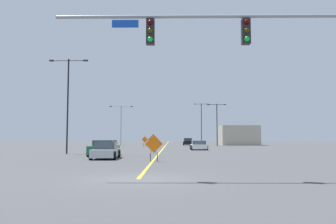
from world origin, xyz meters
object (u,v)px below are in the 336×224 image
Objects in this scene: car_silver_near at (106,151)px; car_green_far at (104,149)px; car_black_passing at (188,142)px; traffic_signal_assembly at (248,47)px; street_lamp_mid_left at (121,121)px; street_lamp_mid_right at (201,120)px; car_white_distant at (199,145)px; construction_sign_left_shoulder at (153,141)px; street_lamp_far_right at (68,98)px; construction_sign_right_lane at (145,140)px; construction_sign_median_far at (154,145)px; street_lamp_far_left at (217,121)px.

car_green_far is (-0.86, 3.72, 0.05)m from car_silver_near.
traffic_signal_assembly is at bearing -90.10° from car_black_passing.
street_lamp_mid_right reaches higher than street_lamp_mid_left.
car_green_far reaches higher than car_silver_near.
car_white_distant is (13.60, -22.29, -4.18)m from street_lamp_mid_left.
construction_sign_left_shoulder reaches higher than car_silver_near.
traffic_signal_assembly is at bearing -55.70° from street_lamp_far_right.
traffic_signal_assembly is 2.58× the size of car_black_passing.
car_green_far is (4.47, -3.52, -4.94)m from street_lamp_far_right.
street_lamp_far_right is at bearing -104.33° from construction_sign_right_lane.
street_lamp_far_right is at bearing 131.97° from construction_sign_median_far.
construction_sign_median_far is 0.39× the size of car_black_passing.
car_silver_near is at bearing -115.77° from car_white_distant.
car_green_far is (-1.43, -26.61, -0.49)m from construction_sign_right_lane.
construction_sign_right_lane is at bearing -60.56° from street_lamp_mid_left.
street_lamp_mid_left is 2.01× the size of car_white_distant.
construction_sign_left_shoulder is at bearing 18.95° from street_lamp_far_right.
traffic_signal_assembly is 54.54m from street_lamp_mid_left.
street_lamp_far_right reaches higher than street_lamp_mid_left.
car_green_far is 0.96× the size of car_black_passing.
car_white_distant is at bearing 56.15° from car_green_far.
construction_sign_median_far is at bearing -37.87° from car_silver_near.
car_silver_near is 44.77m from car_black_passing.
construction_sign_median_far is at bearing -103.84° from street_lamp_far_left.
street_lamp_mid_left is 3.92× the size of construction_sign_left_shoulder.
construction_sign_median_far is at bearing -86.65° from construction_sign_left_shoulder.
street_lamp_mid_right reaches higher than car_white_distant.
street_lamp_mid_right is 26.21m from construction_sign_right_lane.
construction_sign_right_lane is (-7.73, 43.07, -4.21)m from traffic_signal_assembly.
construction_sign_right_lane is at bearing -119.85° from car_black_passing.
construction_sign_median_far is 0.47× the size of car_white_distant.
car_white_distant is at bearing -105.23° from street_lamp_far_left.
car_silver_near is 0.98× the size of car_green_far.
street_lamp_mid_left is 1.77× the size of car_green_far.
traffic_signal_assembly reaches higher than car_green_far.
construction_sign_median_far is at bearing -95.45° from car_black_passing.
car_silver_near is at bearing -53.61° from street_lamp_far_right.
street_lamp_far_left is 33.67m from street_lamp_far_right.
construction_sign_median_far reaches higher than car_white_distant.
street_lamp_mid_right is 2.09× the size of car_black_passing.
traffic_signal_assembly reaches higher than car_black_passing.
street_lamp_mid_right reaches higher than street_lamp_far_right.
street_lamp_far_right is at bearing -142.71° from car_white_distant.
street_lamp_far_left is at bearing 67.86° from construction_sign_left_shoulder.
traffic_signal_assembly is 1.51× the size of street_lamp_mid_left.
street_lamp_far_left is at bearing 69.25° from car_silver_near.
street_lamp_mid_left reaches higher than construction_sign_left_shoulder.
street_lamp_far_right is at bearing -110.49° from car_black_passing.
street_lamp_far_left is 14.12m from construction_sign_right_lane.
street_lamp_mid_left is (-13.28, 52.90, -0.60)m from traffic_signal_assembly.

